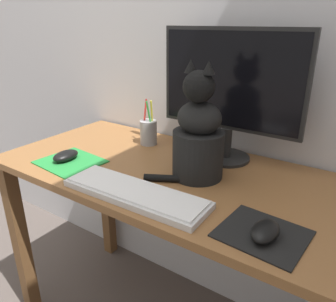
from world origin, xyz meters
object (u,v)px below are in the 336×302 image
at_px(computer_mouse_left, 66,156).
at_px(computer_mouse_right, 265,231).
at_px(monitor, 230,89).
at_px(keyboard, 135,193).
at_px(pen_cup, 148,132).
at_px(cat, 198,136).

xyz_separation_m(computer_mouse_left, computer_mouse_right, (0.72, -0.04, -0.00)).
bearing_deg(monitor, computer_mouse_right, -54.02).
relative_size(keyboard, pen_cup, 2.45).
relative_size(computer_mouse_right, cat, 0.27).
bearing_deg(pen_cup, computer_mouse_right, -30.00).
bearing_deg(computer_mouse_right, monitor, 125.98).
height_order(computer_mouse_left, pen_cup, pen_cup).
relative_size(monitor, computer_mouse_left, 5.09).
bearing_deg(monitor, cat, -94.60).
relative_size(monitor, pen_cup, 2.78).
distance_m(monitor, keyboard, 0.46).
height_order(keyboard, computer_mouse_right, computer_mouse_right).
bearing_deg(keyboard, monitor, 75.20).
distance_m(monitor, computer_mouse_left, 0.60).
relative_size(computer_mouse_right, pen_cup, 0.54).
relative_size(keyboard, computer_mouse_left, 4.49).
xyz_separation_m(monitor, computer_mouse_right, (0.27, -0.37, -0.23)).
bearing_deg(computer_mouse_right, pen_cup, 150.00).
xyz_separation_m(keyboard, computer_mouse_left, (-0.36, 0.06, 0.01)).
relative_size(computer_mouse_left, computer_mouse_right, 1.00).
distance_m(computer_mouse_left, cat, 0.48).
height_order(computer_mouse_right, pen_cup, pen_cup).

